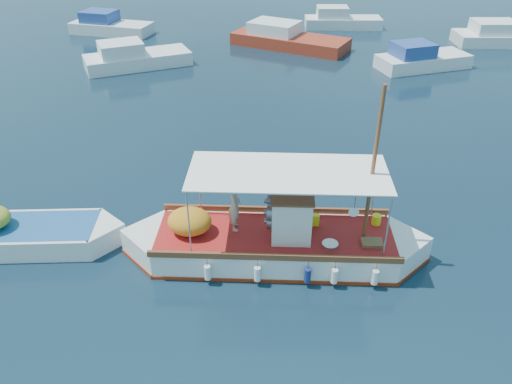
# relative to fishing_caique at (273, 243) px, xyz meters

# --- Properties ---
(ground) EXTENTS (160.00, 160.00, 0.00)m
(ground) POSITION_rel_fishing_caique_xyz_m (0.30, 0.62, -0.50)
(ground) COLOR black
(ground) RESTS_ON ground
(fishing_caique) EXTENTS (9.33, 3.18, 5.72)m
(fishing_caique) POSITION_rel_fishing_caique_xyz_m (0.00, 0.00, 0.00)
(fishing_caique) COLOR white
(fishing_caique) RESTS_ON ground
(dinghy) EXTENTS (6.45, 2.66, 1.60)m
(dinghy) POSITION_rel_fishing_caique_xyz_m (-7.93, -0.56, -0.17)
(dinghy) COLOR white
(dinghy) RESTS_ON ground
(bg_boat_nw) EXTENTS (6.62, 5.36, 1.80)m
(bg_boat_nw) POSITION_rel_fishing_caique_xyz_m (-10.52, 17.09, -0.01)
(bg_boat_nw) COLOR silver
(bg_boat_nw) RESTS_ON ground
(bg_boat_n) EXTENTS (8.44, 5.36, 1.80)m
(bg_boat_n) POSITION_rel_fishing_caique_xyz_m (-1.66, 22.81, -0.01)
(bg_boat_n) COLOR maroon
(bg_boat_n) RESTS_ON ground
(bg_boat_ne) EXTENTS (6.00, 4.43, 1.80)m
(bg_boat_ne) POSITION_rel_fishing_caique_xyz_m (6.88, 19.32, -0.01)
(bg_boat_ne) COLOR silver
(bg_boat_ne) RESTS_ON ground
(bg_boat_e) EXTENTS (7.45, 3.60, 1.80)m
(bg_boat_e) POSITION_rel_fishing_caique_xyz_m (13.39, 25.60, -0.01)
(bg_boat_e) COLOR silver
(bg_boat_e) RESTS_ON ground
(bg_boat_far_w) EXTENTS (6.26, 3.05, 1.80)m
(bg_boat_far_w) POSITION_rel_fishing_caique_xyz_m (-15.19, 24.53, -0.01)
(bg_boat_far_w) COLOR silver
(bg_boat_far_w) RESTS_ON ground
(bg_boat_far_n) EXTENTS (6.08, 2.78, 1.80)m
(bg_boat_far_n) POSITION_rel_fishing_caique_xyz_m (2.04, 28.64, -0.01)
(bg_boat_far_n) COLOR silver
(bg_boat_far_n) RESTS_ON ground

